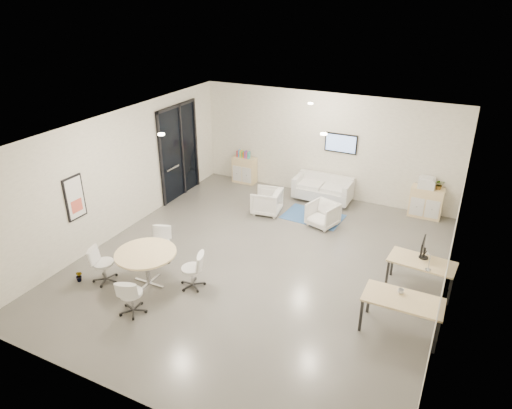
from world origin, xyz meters
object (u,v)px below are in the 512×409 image
object	(u,v)px
armchair_left	(267,200)
armchair_right	(323,213)
desk_rear	(422,264)
sideboard_left	(244,170)
sideboard_right	(426,202)
round_table	(146,256)
loveseat	(323,189)
desk_front	(403,302)

from	to	relation	value
armchair_left	armchair_right	world-z (taller)	armchair_left
armchair_left	armchair_right	bearing A→B (deg)	79.77
desk_rear	sideboard_left	bearing A→B (deg)	153.70
sideboard_left	armchair_right	distance (m)	3.82
sideboard_right	round_table	world-z (taller)	sideboard_right
armchair_right	loveseat	bearing A→B (deg)	125.51
sideboard_left	armchair_left	size ratio (longest dim) A/B	1.09
loveseat	round_table	size ratio (longest dim) A/B	1.32
sideboard_left	loveseat	size ratio (longest dim) A/B	0.50
loveseat	desk_rear	size ratio (longest dim) A/B	1.23
loveseat	armchair_left	size ratio (longest dim) A/B	2.18
armchair_left	desk_rear	distance (m)	4.92
sideboard_left	desk_rear	bearing A→B (deg)	-31.10
desk_front	round_table	world-z (taller)	round_table
loveseat	armchair_right	size ratio (longest dim) A/B	2.34
sideboard_right	desk_rear	size ratio (longest dim) A/B	0.63
armchair_left	round_table	xyz separation A→B (m)	(-0.84, -4.34, 0.32)
loveseat	armchair_left	bearing A→B (deg)	-126.18
armchair_left	armchair_right	size ratio (longest dim) A/B	1.07
armchair_right	sideboard_right	bearing A→B (deg)	54.11
armchair_left	desk_front	xyz separation A→B (m)	(4.39, -3.50, 0.28)
desk_front	round_table	size ratio (longest dim) A/B	1.09
round_table	desk_rear	bearing A→B (deg)	24.24
sideboard_right	desk_rear	world-z (taller)	sideboard_right
sideboard_right	armchair_left	world-z (taller)	sideboard_right
sideboard_left	desk_rear	distance (m)	7.20
sideboard_left	loveseat	distance (m)	2.83
sideboard_left	armchair_right	bearing A→B (deg)	-28.62
sideboard_right	loveseat	xyz separation A→B (m)	(-2.96, -0.20, -0.09)
armchair_left	sideboard_left	bearing A→B (deg)	-145.95
loveseat	armchair_right	bearing A→B (deg)	-71.24
armchair_left	desk_rear	bearing A→B (deg)	58.14
sideboard_right	loveseat	world-z (taller)	sideboard_right
armchair_right	desk_front	xyz separation A→B (m)	(2.69, -3.45, 0.30)
desk_rear	sideboard_right	bearing A→B (deg)	100.63
loveseat	armchair_right	xyz separation A→B (m)	(0.53, -1.62, 0.02)
sideboard_left	desk_rear	xyz separation A→B (m)	(6.16, -3.72, 0.20)
sideboard_left	armchair_right	size ratio (longest dim) A/B	1.17
armchair_right	round_table	size ratio (longest dim) A/B	0.56
sideboard_right	round_table	xyz separation A→B (m)	(-4.97, -6.11, 0.28)
round_table	sideboard_right	bearing A→B (deg)	50.86
loveseat	desk_front	xyz separation A→B (m)	(3.22, -5.07, 0.32)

